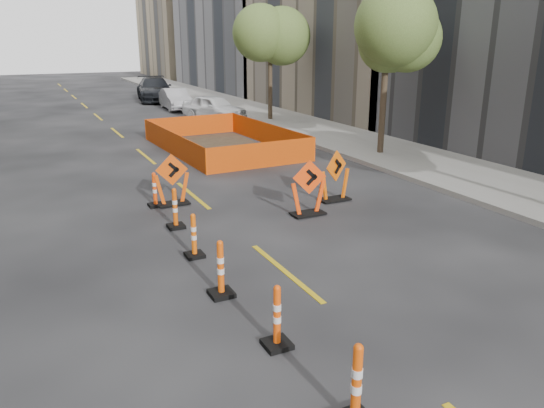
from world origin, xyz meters
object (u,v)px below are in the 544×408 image
channelizer_3 (277,316)px  channelizer_5 (194,235)px  chevron_sign_center (308,188)px  parked_car_near (214,108)px  channelizer_7 (155,190)px  parked_car_far (155,89)px  chevron_sign_right (335,176)px  channelizer_6 (175,208)px  channelizer_2 (356,385)px  chevron_sign_left (172,180)px  parked_car_mid (176,99)px  channelizer_4 (221,268)px

channelizer_3 → channelizer_5: bearing=90.6°
chevron_sign_center → parked_car_near: 17.31m
channelizer_7 → parked_car_far: parked_car_far is taller
channelizer_3 → chevron_sign_right: chevron_sign_right is taller
channelizer_6 → parked_car_far: size_ratio=0.18×
channelizer_6 → parked_car_near: bearing=66.8°
channelizer_2 → channelizer_3: size_ratio=1.09×
channelizer_3 → parked_car_far: size_ratio=0.18×
channelizer_3 → parked_car_far: bearing=78.9°
channelizer_6 → chevron_sign_right: bearing=2.5°
channelizer_5 → chevron_sign_left: bearing=80.8°
channelizer_6 → parked_car_near: size_ratio=0.25×
channelizer_3 → parked_car_mid: bearing=76.8°
channelizer_2 → chevron_sign_center: chevron_sign_center is taller
channelizer_4 → channelizer_5: channelizer_4 is taller
chevron_sign_left → chevron_sign_center: 3.84m
channelizer_5 → parked_car_far: 29.85m
channelizer_3 → channelizer_7: bearing=89.3°
parked_car_far → chevron_sign_right: bearing=-84.5°
channelizer_4 → chevron_sign_right: (5.04, 4.09, 0.20)m
parked_car_mid → parked_car_far: parked_car_far is taller
chevron_sign_left → parked_car_near: size_ratio=0.36×
chevron_sign_center → channelizer_3: bearing=-113.1°
channelizer_3 → chevron_sign_left: chevron_sign_left is taller
channelizer_5 → parked_car_far: bearing=77.4°
channelizer_2 → parked_car_far: parked_car_far is taller
channelizer_4 → channelizer_7: 5.82m
parked_car_near → parked_car_far: parked_car_far is taller
chevron_sign_left → parked_car_mid: 20.66m
parked_car_near → parked_car_mid: parked_car_near is taller
channelizer_6 → parked_car_near: (7.00, 16.36, 0.19)m
channelizer_3 → channelizer_4: bearing=94.9°
channelizer_5 → chevron_sign_right: size_ratio=0.66×
channelizer_7 → parked_car_near: (7.02, 14.42, 0.21)m
chevron_sign_right → channelizer_3: bearing=-150.1°
channelizer_2 → channelizer_5: channelizer_2 is taller
chevron_sign_left → parked_car_near: 15.91m
channelizer_3 → channelizer_5: size_ratio=1.06×
channelizer_2 → channelizer_7: (0.00, 9.69, -0.07)m
chevron_sign_right → chevron_sign_left: bearing=137.8°
chevron_sign_left → chevron_sign_right: 4.60m
channelizer_6 → chevron_sign_left: size_ratio=0.70×
channelizer_6 → parked_car_mid: (6.32, 21.67, 0.16)m
channelizer_5 → parked_car_mid: 24.48m
chevron_sign_left → parked_car_mid: chevron_sign_left is taller
channelizer_6 → channelizer_3: bearing=-91.1°
channelizer_5 → parked_car_mid: (6.47, 23.61, 0.18)m
channelizer_7 → parked_car_far: size_ratio=0.17×
channelizer_6 → parked_car_mid: parked_car_mid is taller
channelizer_6 → chevron_sign_center: chevron_sign_center is taller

